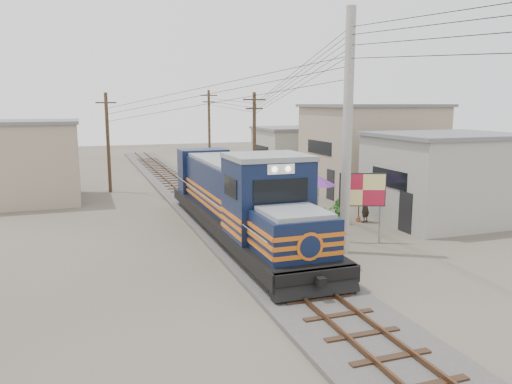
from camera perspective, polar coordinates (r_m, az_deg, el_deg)
name	(u,v)px	position (r m, az deg, el deg)	size (l,w,h in m)	color
ground	(262,257)	(20.69, 0.72, -7.44)	(120.00, 120.00, 0.00)	#473F35
ballast	(205,208)	(29.97, -5.83, -1.83)	(3.60, 70.00, 0.16)	#595651
track	(205,205)	(29.93, -5.84, -1.49)	(1.15, 70.00, 0.12)	#51331E
locomotive	(238,200)	(23.25, -2.02, -0.91)	(3.09, 16.82, 4.17)	black
utility_pole_main	(347,134)	(20.79, 10.39, 6.52)	(0.40, 0.40, 10.00)	#9E9B93
wooden_pole_mid	(254,141)	(34.53, -0.19, 5.83)	(1.60, 0.24, 7.00)	#4C3826
wooden_pole_far	(209,128)	(48.01, -5.37, 7.27)	(1.60, 0.24, 7.50)	#4C3826
wooden_pole_left	(108,141)	(36.67, -16.56, 5.66)	(1.60, 0.24, 7.00)	#4C3826
power_lines	(207,79)	(27.87, -5.66, 12.77)	(9.65, 19.00, 3.30)	black
shophouse_front	(445,177)	(28.50, 20.81, 1.61)	(7.35, 6.30, 4.70)	gray
shophouse_mid	(370,148)	(36.24, 12.95, 4.87)	(8.40, 7.35, 6.20)	gray
shophouse_back	(294,151)	(44.45, 4.37, 4.71)	(6.30, 6.30, 4.20)	gray
shophouse_left	(29,161)	(34.88, -24.54, 3.20)	(6.30, 6.30, 5.20)	gray
billboard	(362,192)	(22.78, 12.06, 0.03)	(1.96, 0.87, 3.19)	#99999E
market_umbrella	(318,181)	(28.01, 7.16, 1.28)	(2.57, 2.57, 2.26)	black
vendor	(365,206)	(27.03, 12.36, -1.60)	(0.64, 0.42, 1.75)	black
plant_nursery	(316,215)	(26.50, 6.89, -2.59)	(3.63, 3.42, 1.11)	#215618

